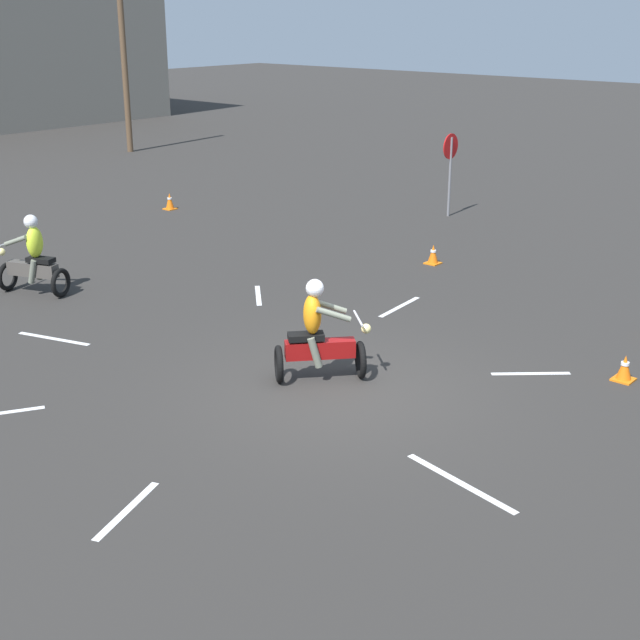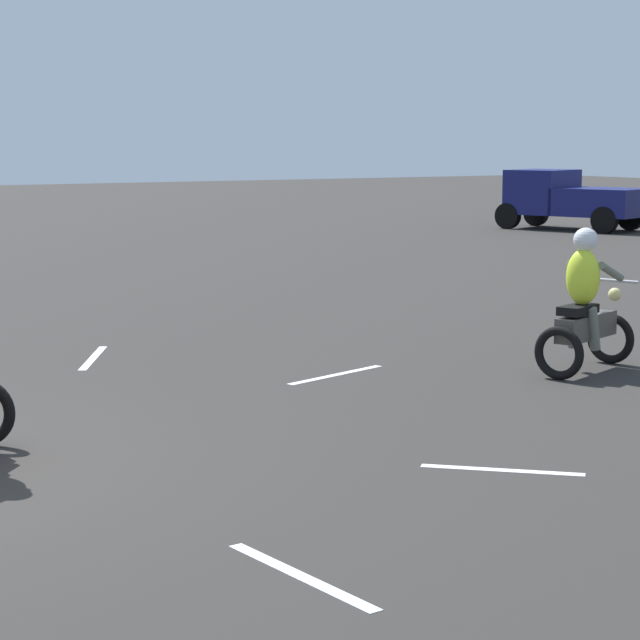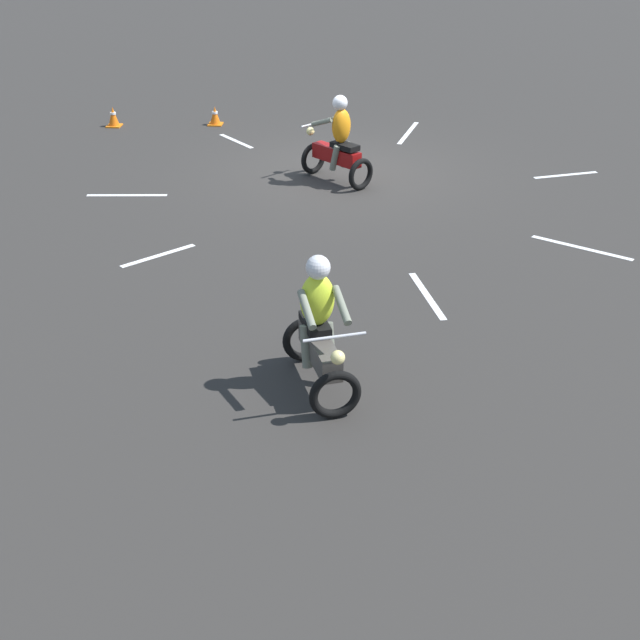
{
  "view_description": "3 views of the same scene",
  "coord_description": "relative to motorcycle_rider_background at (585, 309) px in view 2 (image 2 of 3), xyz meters",
  "views": [
    {
      "loc": [
        -9.81,
        -7.84,
        5.58
      ],
      "look_at": [
        0.07,
        0.57,
        1.0
      ],
      "focal_mm": 50.0,
      "sensor_mm": 36.0,
      "label": 1
    },
    {
      "loc": [
        10.16,
        -1.97,
        2.66
      ],
      "look_at": [
        -0.13,
        4.25,
        0.9
      ],
      "focal_mm": 70.0,
      "sensor_mm": 36.0,
      "label": 2
    },
    {
      "loc": [
        -1.17,
        16.8,
        5.62
      ],
      "look_at": [
        -0.32,
        7.94,
        0.9
      ],
      "focal_mm": 50.0,
      "sensor_mm": 36.0,
      "label": 3
    }
  ],
  "objects": [
    {
      "name": "lane_stripe_nw",
      "position": [
        -3.76,
        -4.5,
        -0.72
      ],
      "size": [
        1.49,
        0.91,
        0.01
      ],
      "primitive_type": "cube",
      "rotation": [
        0.0,
        0.0,
        4.19
      ],
      "color": "silver",
      "rests_on": "ground"
    },
    {
      "name": "lane_stripe_n",
      "position": [
        -1.3,
        -2.54,
        -0.72
      ],
      "size": [
        0.53,
        1.49,
        0.01
      ],
      "primitive_type": "cube",
      "rotation": [
        0.0,
        0.0,
        3.43
      ],
      "color": "silver",
      "rests_on": "ground"
    },
    {
      "name": "lane_stripe_ne",
      "position": [
        2.87,
        -3.56,
        -0.72
      ],
      "size": [
        0.99,
        1.02,
        0.01
      ],
      "primitive_type": "cube",
      "rotation": [
        0.0,
        0.0,
        2.37
      ],
      "color": "silver",
      "rests_on": "ground"
    },
    {
      "name": "motorcycle_rider_background",
      "position": [
        0.0,
        0.0,
        0.0
      ],
      "size": [
        1.07,
        1.55,
        1.66
      ],
      "rotation": [
        0.0,
        0.0,
        0.36
      ],
      "color": "black",
      "rests_on": "ground"
    },
    {
      "name": "lane_stripe_e",
      "position": [
        4.14,
        -6.19,
        -0.72
      ],
      "size": [
        1.47,
        0.25,
        0.01
      ],
      "primitive_type": "cube",
      "rotation": [
        0.0,
        0.0,
        1.67
      ],
      "color": "silver",
      "rests_on": "ground"
    },
    {
      "name": "pickup_truck",
      "position": [
        -17.01,
        15.27,
        0.2
      ],
      "size": [
        4.54,
        3.23,
        1.73
      ],
      "rotation": [
        0.0,
        0.0,
        1.92
      ],
      "color": "black",
      "rests_on": "ground"
    }
  ]
}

